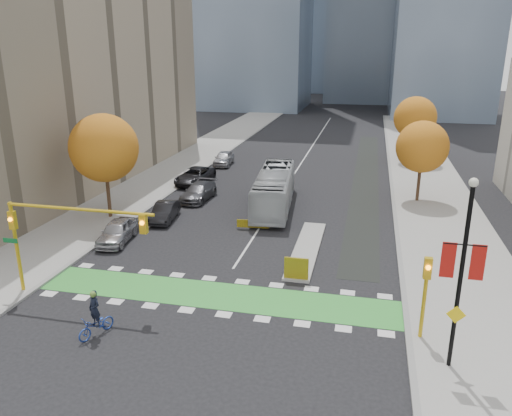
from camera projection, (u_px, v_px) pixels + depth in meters
The scene contains 24 objects.
ground at pixel (207, 309), 25.83m from camera, with size 300.00×300.00×0.00m, color black.
sidewalk_west at pixel (138, 189), 47.23m from camera, with size 7.00×120.00×0.15m, color gray.
sidewalk_east at pixel (437, 209), 41.48m from camera, with size 7.00×120.00×0.15m, color gray.
curb_west at pixel (173, 192), 46.49m from camera, with size 0.30×120.00×0.16m, color gray.
curb_east at pixel (394, 206), 42.23m from camera, with size 0.30×120.00×0.16m, color gray.
bike_crossing at pixel (216, 295), 27.22m from camera, with size 20.00×3.00×0.01m, color green.
centre_line at pixel (307, 154), 62.93m from camera, with size 0.15×70.00×0.01m, color silver.
bike_lane_paint at pixel (366, 177), 52.06m from camera, with size 2.50×50.00×0.01m, color black.
median_island at pixel (307, 249), 33.30m from camera, with size 1.60×10.00×0.16m, color gray.
hazard_board at pixel (296, 268), 28.63m from camera, with size 1.40×0.12×1.30m, color yellow.
building_west at pixel (36, 52), 47.51m from camera, with size 16.00×44.00×25.00m, color gray.
tree_west at pixel (104, 148), 37.79m from camera, with size 5.20×5.20×8.22m.
tree_east_near at pixel (422, 147), 42.19m from camera, with size 4.40×4.40×7.08m.
tree_east_far at pixel (415, 118), 56.80m from camera, with size 4.80×4.80×7.65m.
traffic_signal_west at pixel (56, 227), 25.81m from camera, with size 8.53×0.56×5.20m.
traffic_signal_east at pixel (426, 286), 22.28m from camera, with size 0.35×0.43×4.10m.
banner_lamppost at pixel (462, 268), 19.64m from camera, with size 1.65×0.36×8.28m.
cyclist at pixel (96, 321), 23.20m from camera, with size 1.37×2.10×2.29m.
bus at pixel (274, 189), 41.58m from camera, with size 2.72×11.62×3.24m, color #AFB3B7.
parked_car_a at pixel (117, 231), 34.45m from camera, with size 1.81×4.50×1.53m, color #A3A3A8.
parked_car_b at pixel (165, 212), 38.81m from camera, with size 1.49×4.26×1.40m, color black.
parked_car_c at pixel (199, 192), 44.03m from camera, with size 2.05×5.05×1.46m, color #49494E.
parked_car_d at pixel (195, 176), 49.28m from camera, with size 2.61×5.65×1.57m, color black.
parked_car_e at pixel (224, 158), 57.09m from camera, with size 1.85×4.60×1.57m, color #A8A8AD.
Camera 1 is at (7.60, -21.83, 12.90)m, focal length 35.00 mm.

